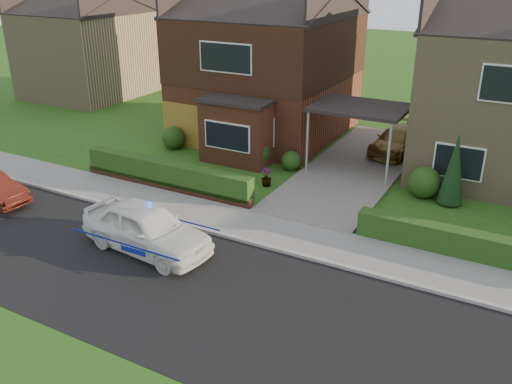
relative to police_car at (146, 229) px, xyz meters
The scene contains 22 objects.
ground 3.64m from the police_car, 19.68° to the right, with size 120.00×120.00×0.00m, color #264E15.
road 3.64m from the police_car, 19.68° to the right, with size 60.00×6.00×0.02m, color black.
kerb 3.89m from the police_car, 28.88° to the left, with size 60.00×0.16×0.12m, color #9E9993.
sidewalk 4.49m from the police_car, 40.85° to the left, with size 60.00×2.00×0.10m, color slate.
driveway 10.38m from the police_car, 71.10° to the left, with size 3.80×12.00×0.12m, color #666059.
house_left 13.29m from the police_car, 100.82° to the left, with size 7.50×9.53×7.25m.
carport_link 10.49m from the police_car, 71.02° to the left, with size 3.80×3.00×2.77m.
garage_door 10.04m from the police_car, 119.19° to the left, with size 2.20×0.10×2.10m, color brown.
dwarf_wall 4.81m from the police_car, 120.81° to the left, with size 7.70×0.25×0.36m, color brown.
hedge_left 4.96m from the police_car, 119.92° to the left, with size 7.50×0.55×0.90m, color #183812.
hedge_right 10.08m from the police_car, 24.39° to the left, with size 7.50×0.55×0.80m, color #183812.
shrub_left_far 9.77m from the police_car, 121.80° to the left, with size 1.08×1.08×1.08m, color #183812.
shrub_left_mid 8.13m from the police_car, 94.56° to the left, with size 1.32×1.32×1.32m, color #183812.
shrub_left_near 8.46m from the police_car, 83.52° to the left, with size 0.84×0.84×0.84m, color #183812.
shrub_right_near 10.50m from the police_car, 51.36° to the left, with size 1.20×1.20×1.20m, color #183812.
conifer_a 11.02m from the police_car, 46.64° to the left, with size 0.90×0.90×2.60m, color black.
neighbour_left 22.35m from the police_car, 138.36° to the left, with size 6.50×7.00×5.20m, color #9A855E.
police_car is the anchor object (origin of this frame).
driveway_car 13.23m from the police_car, 70.79° to the left, with size 1.60×3.93×1.14m, color brown.
potted_plant_a 7.57m from the police_car, 138.28° to the left, with size 0.43×0.29×0.82m, color gray.
potted_plant_b 5.24m from the police_car, 97.68° to the left, with size 0.34×0.43×0.77m, color gray.
potted_plant_c 6.37m from the police_car, 82.27° to the left, with size 0.42×0.42×0.74m, color gray.
Camera 1 is at (6.62, -10.12, 8.33)m, focal length 38.00 mm.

